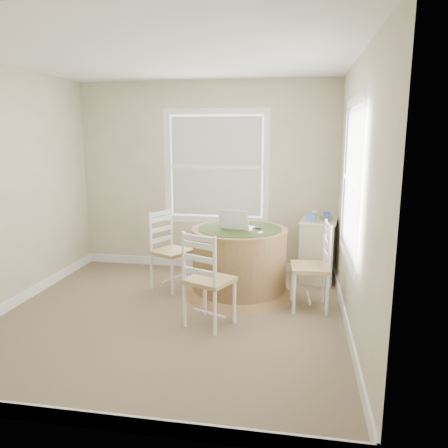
# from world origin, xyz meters

# --- Properties ---
(room) EXTENTS (3.64, 3.64, 2.64)m
(room) POSITION_xyz_m (0.17, 0.16, 1.30)
(room) COLOR #7E7150
(room) RESTS_ON ground
(round_table) EXTENTS (1.30, 1.30, 0.81)m
(round_table) POSITION_xyz_m (0.61, 0.81, 0.44)
(round_table) COLOR #9C6B46
(round_table) RESTS_ON ground
(chair_left) EXTENTS (0.55, 0.56, 0.95)m
(chair_left) POSITION_xyz_m (-0.23, 0.87, 0.47)
(chair_left) COLOR white
(chair_left) RESTS_ON ground
(chair_near) EXTENTS (0.54, 0.53, 0.95)m
(chair_near) POSITION_xyz_m (0.44, -0.10, 0.47)
(chair_near) COLOR white
(chair_near) RESTS_ON ground
(chair_right) EXTENTS (0.43, 0.45, 0.95)m
(chair_right) POSITION_xyz_m (1.43, 0.51, 0.47)
(chair_right) COLOR white
(chair_right) RESTS_ON ground
(laptop) EXTENTS (0.40, 0.37, 0.25)m
(laptop) POSITION_xyz_m (0.58, 0.80, 0.84)
(laptop) COLOR white
(laptop) RESTS_ON round_table
(mouse) EXTENTS (0.08, 0.11, 0.04)m
(mouse) POSITION_xyz_m (0.75, 0.71, 0.82)
(mouse) COLOR white
(mouse) RESTS_ON round_table
(phone) EXTENTS (0.06, 0.10, 0.02)m
(phone) POSITION_xyz_m (0.88, 0.61, 0.81)
(phone) COLOR #B7BABF
(phone) RESTS_ON round_table
(keys) EXTENTS (0.07, 0.06, 0.02)m
(keys) POSITION_xyz_m (0.83, 0.80, 0.81)
(keys) COLOR black
(keys) RESTS_ON round_table
(corner_chest) EXTENTS (0.52, 0.66, 0.80)m
(corner_chest) POSITION_xyz_m (1.55, 1.52, 0.40)
(corner_chest) COLOR beige
(corner_chest) RESTS_ON ground
(tissue_box) EXTENTS (0.13, 0.13, 0.10)m
(tissue_box) POSITION_xyz_m (1.44, 1.39, 0.85)
(tissue_box) COLOR #507EB8
(tissue_box) RESTS_ON corner_chest
(box_yellow) EXTENTS (0.16, 0.12, 0.06)m
(box_yellow) POSITION_xyz_m (1.64, 1.54, 0.83)
(box_yellow) COLOR #B2C043
(box_yellow) RESTS_ON corner_chest
(box_blue) EXTENTS (0.09, 0.09, 0.12)m
(box_blue) POSITION_xyz_m (1.64, 1.41, 0.86)
(box_blue) COLOR #384FA8
(box_blue) RESTS_ON corner_chest
(cup_cream) EXTENTS (0.07, 0.07, 0.09)m
(cup_cream) POSITION_xyz_m (1.49, 1.67, 0.85)
(cup_cream) COLOR beige
(cup_cream) RESTS_ON corner_chest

